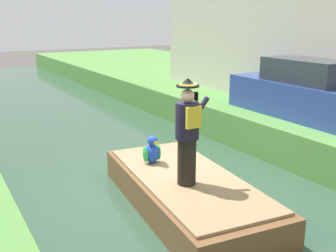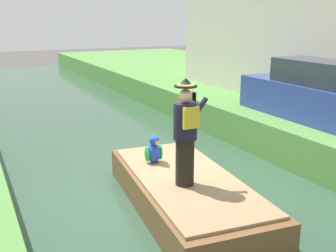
{
  "view_description": "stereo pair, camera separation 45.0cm",
  "coord_description": "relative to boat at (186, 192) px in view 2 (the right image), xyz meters",
  "views": [
    {
      "loc": [
        -3.77,
        -6.27,
        3.5
      ],
      "look_at": [
        -0.2,
        -0.27,
        1.61
      ],
      "focal_mm": 42.77,
      "sensor_mm": 36.0,
      "label": 1
    },
    {
      "loc": [
        -3.37,
        -6.49,
        3.5
      ],
      "look_at": [
        -0.2,
        -0.27,
        1.61
      ],
      "focal_mm": 42.77,
      "sensor_mm": 36.0,
      "label": 2
    }
  ],
  "objects": [
    {
      "name": "parked_car_blue",
      "position": [
        4.59,
        1.4,
        1.23
      ],
      "size": [
        1.78,
        4.03,
        1.5
      ],
      "color": "#2D4293",
      "rests_on": "grass_bank_far"
    },
    {
      "name": "ground_plane",
      "position": [
        0.0,
        0.59,
        -0.4
      ],
      "size": [
        80.0,
        80.0,
        0.0
      ],
      "primitive_type": "plane",
      "color": "#4C4742"
    },
    {
      "name": "canal_water",
      "position": [
        0.0,
        0.59,
        -0.35
      ],
      "size": [
        5.98,
        48.0,
        0.1
      ],
      "primitive_type": "cube",
      "color": "#33513D",
      "rests_on": "ground"
    },
    {
      "name": "parrot_plush",
      "position": [
        -0.21,
        0.93,
        0.55
      ],
      "size": [
        0.36,
        0.35,
        0.57
      ],
      "color": "blue",
      "rests_on": "boat"
    },
    {
      "name": "boat",
      "position": [
        0.0,
        0.0,
        0.0
      ],
      "size": [
        2.26,
        4.38,
        0.61
      ],
      "color": "brown",
      "rests_on": "canal_water"
    },
    {
      "name": "person_pirate",
      "position": [
        -0.19,
        -0.3,
        1.23
      ],
      "size": [
        0.61,
        0.42,
        1.85
      ],
      "rotation": [
        0.0,
        0.0,
        -0.25
      ],
      "color": "black",
      "rests_on": "boat"
    }
  ]
}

